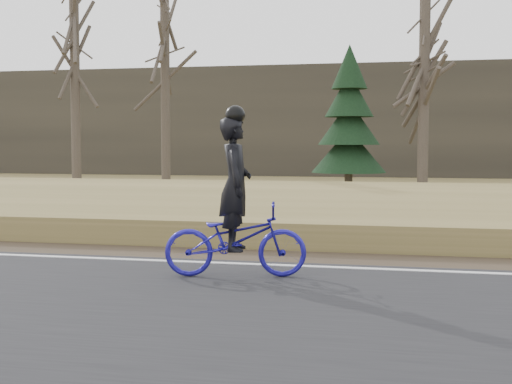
# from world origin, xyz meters

# --- Properties ---
(ground) EXTENTS (120.00, 120.00, 0.00)m
(ground) POSITION_xyz_m (0.00, 0.00, 0.00)
(ground) COLOR olive
(ground) RESTS_ON ground
(road) EXTENTS (120.00, 6.00, 0.06)m
(road) POSITION_xyz_m (0.00, -2.50, 0.03)
(road) COLOR black
(road) RESTS_ON ground
(edge_line) EXTENTS (120.00, 0.12, 0.01)m
(edge_line) POSITION_xyz_m (0.00, 0.20, 0.07)
(edge_line) COLOR silver
(edge_line) RESTS_ON road
(shoulder) EXTENTS (120.00, 1.60, 0.04)m
(shoulder) POSITION_xyz_m (0.00, 1.20, 0.02)
(shoulder) COLOR #473A2B
(shoulder) RESTS_ON ground
(embankment) EXTENTS (120.00, 5.00, 0.44)m
(embankment) POSITION_xyz_m (0.00, 4.20, 0.22)
(embankment) COLOR olive
(embankment) RESTS_ON ground
(ballast) EXTENTS (120.00, 3.00, 0.45)m
(ballast) POSITION_xyz_m (0.00, 8.00, 0.23)
(ballast) COLOR slate
(ballast) RESTS_ON ground
(railroad) EXTENTS (120.00, 2.40, 0.29)m
(railroad) POSITION_xyz_m (0.00, 8.00, 0.53)
(railroad) COLOR black
(railroad) RESTS_ON ballast
(treeline_backdrop) EXTENTS (120.00, 4.00, 6.00)m
(treeline_backdrop) POSITION_xyz_m (0.00, 30.00, 3.00)
(treeline_backdrop) COLOR #383328
(treeline_backdrop) RESTS_ON ground
(cyclist) EXTENTS (1.97, 1.02, 2.26)m
(cyclist) POSITION_xyz_m (-2.84, -0.75, 0.78)
(cyclist) COLOR #1A148C
(cyclist) RESTS_ON road
(bare_tree_far_left) EXTENTS (0.36, 0.36, 8.62)m
(bare_tree_far_left) POSITION_xyz_m (-13.06, 15.02, 4.31)
(bare_tree_far_left) COLOR #4E4439
(bare_tree_far_left) RESTS_ON ground
(bare_tree_left) EXTENTS (0.36, 0.36, 8.40)m
(bare_tree_left) POSITION_xyz_m (-10.27, 17.19, 4.20)
(bare_tree_left) COLOR #4E4439
(bare_tree_left) RESTS_ON ground
(bare_tree_near_left) EXTENTS (0.36, 0.36, 6.42)m
(bare_tree_near_left) POSITION_xyz_m (-0.29, 13.67, 3.21)
(bare_tree_near_left) COLOR #4E4439
(bare_tree_near_left) RESTS_ON ground
(conifer) EXTENTS (2.60, 2.60, 5.22)m
(conifer) POSITION_xyz_m (-2.79, 15.10, 2.47)
(conifer) COLOR #4E4439
(conifer) RESTS_ON ground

